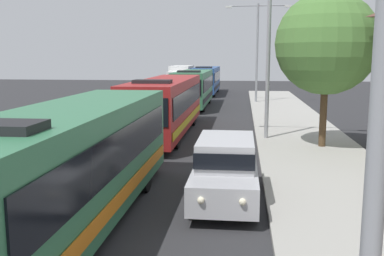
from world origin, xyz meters
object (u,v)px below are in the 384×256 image
box_truck_oncoming (181,78)px  streetlamp_far (257,43)px  bus_lead (72,162)px  white_suv (226,167)px  bus_middle (194,87)px  streetlamp_mid (269,38)px  bus_fourth_in_line (206,79)px  bus_second_in_line (166,104)px  roadside_tree (327,44)px

box_truck_oncoming → streetlamp_far: 15.48m
bus_lead → white_suv: bus_lead is taller
bus_middle → white_suv: bus_middle is taller
box_truck_oncoming → streetlamp_mid: bearing=-74.2°
bus_lead → bus_fourth_in_line: same height
bus_second_in_line → bus_lead: bearing=-90.0°
bus_fourth_in_line → box_truck_oncoming: (-3.30, 2.37, 0.02)m
bus_middle → streetlamp_far: streetlamp_far is taller
bus_second_in_line → roadside_tree: (7.87, -3.11, 3.15)m
white_suv → roadside_tree: roadside_tree is taller
white_suv → roadside_tree: bearing=62.3°
white_suv → streetlamp_mid: (1.70, 9.80, 4.15)m
bus_second_in_line → streetlamp_mid: streetlamp_mid is taller
bus_lead → bus_second_in_line: (0.00, 13.59, 0.00)m
bus_lead → box_truck_oncoming: (-3.30, 43.00, 0.02)m
bus_middle → streetlamp_far: bearing=33.9°
bus_lead → bus_fourth_in_line: bearing=90.0°
bus_second_in_line → bus_fourth_in_line: size_ratio=1.08×
bus_fourth_in_line → streetlamp_far: streetlamp_far is taller
white_suv → roadside_tree: 9.73m
bus_middle → box_truck_oncoming: (-3.30, 15.87, 0.02)m
bus_fourth_in_line → roadside_tree: (7.87, -30.15, 3.15)m
bus_second_in_line → white_suv: size_ratio=2.56×
bus_lead → streetlamp_far: (5.40, 30.76, 3.80)m
bus_middle → roadside_tree: size_ratio=1.51×
bus_lead → bus_second_in_line: bearing=90.0°
bus_fourth_in_line → white_suv: 38.26m
bus_second_in_line → roadside_tree: 9.03m
bus_lead → bus_middle: bearing=90.0°
bus_middle → streetlamp_mid: (5.40, -14.78, 3.50)m
streetlamp_far → box_truck_oncoming: bearing=125.4°
bus_middle → white_suv: size_ratio=2.20×
white_suv → streetlamp_far: size_ratio=0.55×
streetlamp_mid → white_suv: bearing=-99.8°
bus_middle → streetlamp_mid: streetlamp_mid is taller
bus_middle → streetlamp_mid: bearing=-69.9°
bus_middle → box_truck_oncoming: size_ratio=1.36×
streetlamp_far → roadside_tree: 20.44m
streetlamp_far → roadside_tree: size_ratio=1.26×
streetlamp_mid → streetlamp_far: 18.41m
bus_fourth_in_line → white_suv: size_ratio=2.38×
streetlamp_mid → bus_second_in_line: bearing=167.1°
bus_middle → streetlamp_mid: 16.12m
streetlamp_far → bus_fourth_in_line: bearing=118.7°
roadside_tree → streetlamp_mid: bearing=142.8°
white_suv → bus_lead: bearing=-145.4°
bus_lead → bus_fourth_in_line: (-0.00, 40.63, -0.00)m
bus_middle → bus_lead: bearing=-90.0°
bus_fourth_in_line → box_truck_oncoming: bus_fourth_in_line is taller
bus_lead → bus_second_in_line: size_ratio=0.94×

